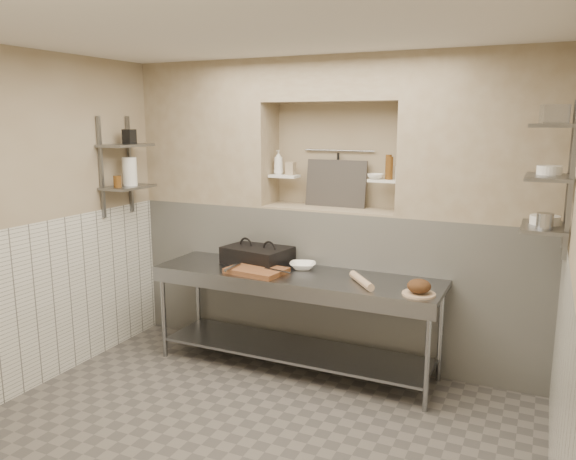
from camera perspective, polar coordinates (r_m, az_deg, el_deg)
The scene contains 47 objects.
floor at distance 4.33m, azimuth -4.49°, elevation -20.76°, with size 4.00×3.90×0.10m, color #5B5651.
ceiling at distance 3.73m, azimuth -5.20°, elevation 20.53°, with size 4.00×3.90×0.10m, color silver.
wall_left at distance 5.09m, azimuth -25.31°, elevation 0.58°, with size 0.10×3.90×2.80m, color tan.
wall_back at distance 5.57m, azimuth 5.38°, elevation 2.42°, with size 4.00×0.10×2.80m, color tan.
backwall_lower at distance 5.49m, azimuth 4.37°, elevation -5.17°, with size 4.00×0.40×1.40m, color silver.
alcove_sill at distance 5.34m, azimuth 4.48°, elevation 2.16°, with size 1.30×0.40×0.02m, color tan.
backwall_pillar_left at distance 5.87m, azimuth -7.81°, elevation 9.67°, with size 1.35×0.40×1.40m, color tan.
backwall_pillar_right at distance 4.98m, azimuth 19.24°, elevation 8.93°, with size 1.35×0.40×1.40m, color tan.
backwall_header at distance 5.29m, azimuth 4.68°, elevation 15.01°, with size 1.30×0.40×0.40m, color tan.
wainscot_left at distance 5.21m, azimuth -24.25°, elevation -7.05°, with size 0.02×3.90×1.40m, color silver.
wainscot_right at distance 3.55m, azimuth 25.84°, elevation -15.69°, with size 0.02×3.90×1.40m, color silver.
alcove_shelf_left at distance 5.49m, azimuth -0.39°, elevation 5.50°, with size 0.28×0.16×0.03m, color white.
alcove_shelf_right at distance 5.15m, azimuth 9.77°, elevation 4.97°, with size 0.28×0.16×0.03m, color white.
utensil_rail at distance 5.44m, azimuth 5.20°, elevation 8.04°, with size 0.02×0.02×0.70m, color gray.
hanging_steel at distance 5.43m, azimuth 5.10°, elevation 6.24°, with size 0.02×0.02×0.30m, color black.
splash_panel at distance 5.40m, azimuth 4.89°, elevation 4.72°, with size 0.60×0.02×0.45m, color #383330.
shelf_rail_left_a at distance 5.87m, azimuth -15.78°, elevation 6.42°, with size 0.03×0.03×0.95m, color slate.
shelf_rail_left_b at distance 5.57m, azimuth -18.45°, elevation 6.04°, with size 0.03×0.03×0.95m, color slate.
wall_shelf_left_lower at distance 5.65m, azimuth -15.94°, elevation 4.21°, with size 0.30×0.50×0.03m, color slate.
wall_shelf_left_upper at distance 5.62m, azimuth -16.16°, elevation 8.26°, with size 0.30×0.50×0.03m, color slate.
shelf_rail_right_a at distance 4.47m, azimuth 26.71°, elevation 4.97°, with size 0.03×0.03×1.05m, color slate.
shelf_rail_right_b at distance 4.07m, azimuth 26.85°, elevation 4.48°, with size 0.03×0.03×1.05m, color slate.
wall_shelf_right_lower at distance 4.31m, azimuth 24.59°, elevation 0.26°, with size 0.30×0.50×0.03m, color slate.
wall_shelf_right_mid at distance 4.27m, azimuth 24.97°, elevation 4.89°, with size 0.30×0.50×0.03m, color slate.
wall_shelf_right_upper at distance 4.25m, azimuth 25.35°, elevation 9.58°, with size 0.30×0.50×0.03m, color slate.
prep_table at distance 5.06m, azimuth 0.67°, elevation -7.27°, with size 2.60×0.70×0.90m.
panini_press at distance 5.32m, azimuth -3.11°, elevation -2.56°, with size 0.65×0.52×0.16m.
cutting_board at distance 5.01m, azimuth -3.21°, elevation -4.13°, with size 0.50×0.35×0.04m, color brown.
knife_blade at distance 4.90m, azimuth -1.09°, elevation -4.13°, with size 0.28×0.03×0.01m, color gray.
tongs at distance 5.01m, azimuth -5.64°, elevation -3.74°, with size 0.03×0.03×0.28m, color gray.
mixing_bowl at distance 5.13m, azimuth 1.51°, elevation -3.65°, with size 0.24×0.24×0.06m, color white.
rolling_pin at distance 4.69m, azimuth 7.48°, elevation -5.13°, with size 0.06×0.06×0.42m, color #C5AB8B.
bread_board at distance 4.51m, azimuth 13.14°, elevation -6.34°, with size 0.26×0.26×0.01m, color #C5AB8B.
bread_loaf at distance 4.49m, azimuth 13.17°, elevation -5.58°, with size 0.18×0.18×0.11m, color #4C2D19.
bottle_soap at distance 5.51m, azimuth -0.98°, elevation 6.89°, with size 0.09×0.09×0.24m, color white.
jar_alcove at distance 5.48m, azimuth 0.28°, elevation 6.27°, with size 0.08×0.08×0.12m, color tan.
bowl_alcove at distance 5.15m, azimuth 8.88°, elevation 5.40°, with size 0.15×0.15×0.05m, color white.
condiment_a at distance 5.11m, azimuth 10.31°, elevation 6.20°, with size 0.06×0.06×0.21m, color #563312.
condiment_b at distance 5.13m, azimuth 10.16°, elevation 6.32°, with size 0.06×0.06×0.22m, color #563312.
condiment_c at distance 5.12m, azimuth 11.21°, elevation 5.70°, with size 0.07×0.07×0.12m, color white.
jug_left at distance 5.66m, azimuth -15.78°, elevation 5.74°, with size 0.14×0.14×0.27m, color white.
jar_left at distance 5.53m, azimuth -16.93°, elevation 4.74°, with size 0.07×0.07×0.11m, color #563312.
box_left_upper at distance 5.66m, azimuth -15.82°, elevation 9.12°, with size 0.10×0.10×0.14m, color black.
bowl_right at distance 4.36m, azimuth 24.64°, elevation 0.94°, with size 0.20×0.20×0.06m, color white.
canister_right at distance 4.15m, azimuth 24.64°, elevation 0.82°, with size 0.11×0.11×0.11m, color gray.
bowl_right_mid at distance 4.33m, azimuth 25.02°, elevation 5.54°, with size 0.17×0.17×0.06m, color white.
basket_right at distance 4.20m, azimuth 25.44°, elevation 10.59°, with size 0.16×0.20×0.12m, color gray.
Camera 1 is at (1.83, -3.20, 2.23)m, focal length 35.00 mm.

